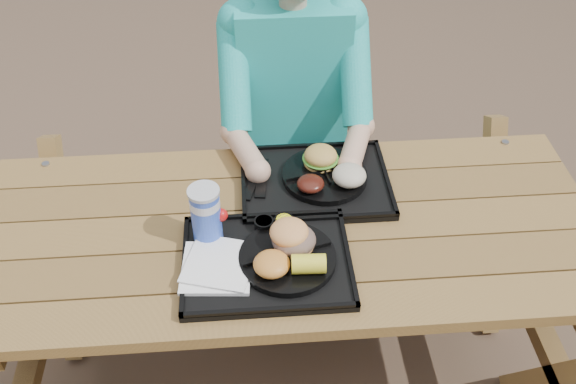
{
  "coord_description": "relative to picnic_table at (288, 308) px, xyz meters",
  "views": [
    {
      "loc": [
        -0.1,
        -1.3,
        2.05
      ],
      "look_at": [
        0.0,
        0.0,
        0.88
      ],
      "focal_mm": 40.0,
      "sensor_mm": 36.0,
      "label": 1
    }
  ],
  "objects": [
    {
      "name": "cutlery_far",
      "position": [
        -0.07,
        0.19,
        0.4
      ],
      "size": [
        0.05,
        0.18,
        0.01
      ],
      "primitive_type": "cube",
      "rotation": [
        0.0,
        0.0,
        -0.11
      ],
      "color": "black",
      "rests_on": "tray_far"
    },
    {
      "name": "potato_salad",
      "position": [
        0.19,
        0.13,
        0.44
      ],
      "size": [
        0.1,
        0.1,
        0.06
      ],
      "primitive_type": "ellipsoid",
      "color": "beige",
      "rests_on": "plate_far"
    },
    {
      "name": "ground",
      "position": [
        0.0,
        0.0,
        -0.38
      ],
      "size": [
        60.0,
        60.0,
        0.0
      ],
      "primitive_type": "plane",
      "color": "#999999",
      "rests_on": "ground"
    },
    {
      "name": "tray_near",
      "position": [
        -0.07,
        -0.15,
        0.39
      ],
      "size": [
        0.45,
        0.35,
        0.02
      ],
      "primitive_type": "cube",
      "color": "black",
      "rests_on": "picnic_table"
    },
    {
      "name": "diner",
      "position": [
        0.06,
        0.62,
        0.27
      ],
      "size": [
        0.48,
        0.84,
        1.28
      ],
      "primitive_type": null,
      "color": "#1A85B7",
      "rests_on": "ground"
    },
    {
      "name": "napkin_stack",
      "position": [
        -0.2,
        -0.17,
        0.41
      ],
      "size": [
        0.19,
        0.19,
        0.02
      ],
      "primitive_type": "cube",
      "rotation": [
        0.0,
        0.0,
        -0.08
      ],
      "color": "white",
      "rests_on": "tray_near"
    },
    {
      "name": "sandwich",
      "position": [
        0.01,
        -0.12,
        0.47
      ],
      "size": [
        0.11,
        0.11,
        0.11
      ],
      "primitive_type": null,
      "color": "#F19D55",
      "rests_on": "plate_near"
    },
    {
      "name": "tray_far",
      "position": [
        0.1,
        0.17,
        0.39
      ],
      "size": [
        0.45,
        0.35,
        0.02
      ],
      "primitive_type": "cube",
      "color": "black",
      "rests_on": "picnic_table"
    },
    {
      "name": "baked_beans",
      "position": [
        0.08,
        0.11,
        0.43
      ],
      "size": [
        0.08,
        0.08,
        0.04
      ],
      "primitive_type": "ellipsoid",
      "color": "#43140D",
      "rests_on": "plate_far"
    },
    {
      "name": "condiment_bbq",
      "position": [
        -0.07,
        -0.03,
        0.41
      ],
      "size": [
        0.06,
        0.06,
        0.03
      ],
      "primitive_type": "cylinder",
      "color": "#341105",
      "rests_on": "tray_near"
    },
    {
      "name": "corn_cob",
      "position": [
        0.04,
        -0.21,
        0.44
      ],
      "size": [
        0.09,
        0.09,
        0.05
      ],
      "primitive_type": null,
      "rotation": [
        0.0,
        0.0,
        -0.05
      ],
      "color": "#FFF035",
      "rests_on": "plate_near"
    },
    {
      "name": "condiment_mustard",
      "position": [
        -0.01,
        -0.03,
        0.41
      ],
      "size": [
        0.05,
        0.05,
        0.03
      ],
      "primitive_type": "cylinder",
      "color": "yellow",
      "rests_on": "tray_near"
    },
    {
      "name": "plate_near",
      "position": [
        -0.01,
        -0.15,
        0.41
      ],
      "size": [
        0.26,
        0.26,
        0.02
      ],
      "primitive_type": "cylinder",
      "color": "black",
      "rests_on": "tray_near"
    },
    {
      "name": "mac_cheese",
      "position": [
        -0.06,
        -0.2,
        0.44
      ],
      "size": [
        0.1,
        0.1,
        0.05
      ],
      "primitive_type": "ellipsoid",
      "color": "gold",
      "rests_on": "plate_near"
    },
    {
      "name": "picnic_table",
      "position": [
        0.0,
        0.0,
        0.0
      ],
      "size": [
        1.8,
        1.49,
        0.75
      ],
      "primitive_type": null,
      "color": "#999999",
      "rests_on": "ground"
    },
    {
      "name": "burger",
      "position": [
        0.12,
        0.22,
        0.46
      ],
      "size": [
        0.1,
        0.1,
        0.09
      ],
      "primitive_type": null,
      "color": "gold",
      "rests_on": "plate_far"
    },
    {
      "name": "soda_cup",
      "position": [
        -0.22,
        -0.05,
        0.48
      ],
      "size": [
        0.08,
        0.08,
        0.16
      ],
      "primitive_type": "cylinder",
      "color": "blue",
      "rests_on": "tray_near"
    },
    {
      "name": "plate_far",
      "position": [
        0.13,
        0.18,
        0.41
      ],
      "size": [
        0.26,
        0.26,
        0.02
      ],
      "primitive_type": "cylinder",
      "color": "black",
      "rests_on": "tray_far"
    }
  ]
}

